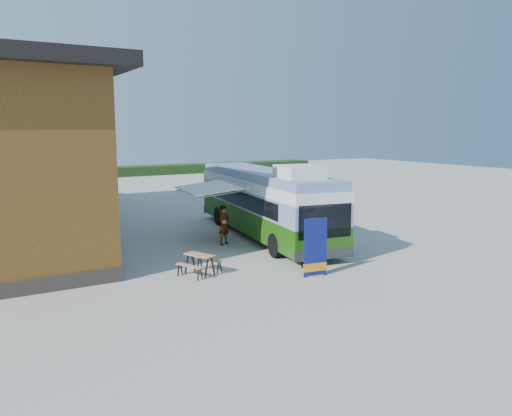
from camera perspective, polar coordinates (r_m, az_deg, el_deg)
ground at (r=20.17m, az=3.13°, el=-5.54°), size 100.00×100.00×0.00m
hedge at (r=57.61m, az=-11.24°, el=4.29°), size 40.00×3.00×1.00m
bus at (r=23.57m, az=0.91°, el=0.88°), size 4.21×12.05×3.63m
awning at (r=22.55m, az=-4.97°, el=2.84°), size 2.89×4.10×0.49m
banner at (r=17.39m, az=6.79°, el=-5.10°), size 0.89×0.27×2.06m
picnic_table at (r=17.71m, az=-6.46°, el=-5.87°), size 1.60×1.53×0.72m
person_a at (r=22.04m, az=-3.67°, el=-1.96°), size 0.75×0.64×1.75m
person_b at (r=29.14m, az=-19.95°, el=0.08°), size 0.80×0.92×1.62m
slurry_tanker at (r=37.80m, az=-19.55°, el=2.71°), size 2.33×5.86×2.18m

